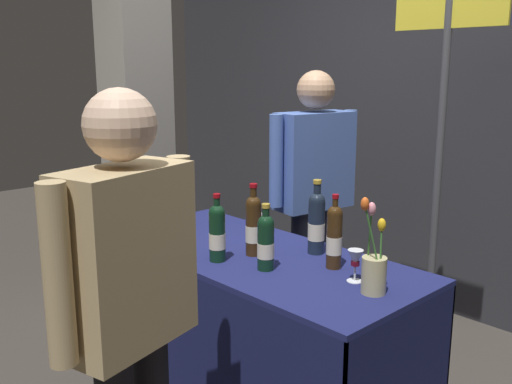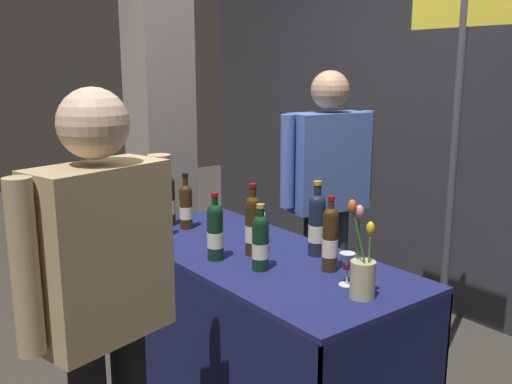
{
  "view_description": "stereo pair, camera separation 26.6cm",
  "coord_description": "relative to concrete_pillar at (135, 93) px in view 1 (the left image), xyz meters",
  "views": [
    {
      "loc": [
        1.89,
        -1.78,
        1.67
      ],
      "look_at": [
        0.0,
        0.0,
        1.09
      ],
      "focal_mm": 39.97,
      "sensor_mm": 36.0,
      "label": 1
    },
    {
      "loc": [
        2.06,
        -1.58,
        1.67
      ],
      "look_at": [
        0.0,
        0.0,
        1.09
      ],
      "focal_mm": 39.97,
      "sensor_mm": 36.0,
      "label": 2
    }
  ],
  "objects": [
    {
      "name": "display_bottle_2",
      "position": [
        1.05,
        -0.42,
        -0.56
      ],
      "size": [
        0.07,
        0.07,
        0.31
      ],
      "color": "#38230F",
      "rests_on": "tasting_table"
    },
    {
      "name": "brochure_stand",
      "position": [
        1.47,
        -0.23,
        -0.61
      ],
      "size": [
        0.13,
        0.06,
        0.16
      ],
      "primitive_type": "cube",
      "rotation": [
        -0.05,
        0.0,
        5.97
      ],
      "color": "silver",
      "rests_on": "tasting_table"
    },
    {
      "name": "back_partition",
      "position": [
        1.63,
        1.4,
        -0.26
      ],
      "size": [
        5.68,
        0.12,
        2.44
      ],
      "primitive_type": "cube",
      "color": "#2D2D33",
      "rests_on": "ground_plane"
    },
    {
      "name": "vendor_presenter",
      "position": [
        1.29,
        0.42,
        -0.49
      ],
      "size": [
        0.28,
        0.64,
        1.64
      ],
      "rotation": [
        0.0,
        0.0,
        -1.73
      ],
      "color": "#2D3347",
      "rests_on": "ground_plane"
    },
    {
      "name": "taster_foreground_right",
      "position": [
        2.02,
        -1.3,
        -0.52
      ],
      "size": [
        0.31,
        0.58,
        1.61
      ],
      "rotation": [
        0.0,
        0.0,
        1.82
      ],
      "color": "black",
      "rests_on": "ground_plane"
    },
    {
      "name": "featured_wine_bottle",
      "position": [
        1.82,
        -0.16,
        -0.54
      ],
      "size": [
        0.08,
        0.08,
        0.36
      ],
      "color": "#192333",
      "rests_on": "tasting_table"
    },
    {
      "name": "flower_vase",
      "position": [
        2.3,
        -0.38,
        -0.59
      ],
      "size": [
        0.1,
        0.11,
        0.39
      ],
      "color": "tan",
      "rests_on": "tasting_table"
    },
    {
      "name": "display_bottle_4",
      "position": [
        2.01,
        -0.26,
        -0.54
      ],
      "size": [
        0.07,
        0.07,
        0.33
      ],
      "color": "#38230F",
      "rests_on": "tasting_table"
    },
    {
      "name": "wine_glass_near_vendor",
      "position": [
        2.17,
        -0.33,
        -0.6
      ],
      "size": [
        0.07,
        0.07,
        0.14
      ],
      "color": "silver",
      "rests_on": "tasting_table"
    },
    {
      "name": "tasting_table",
      "position": [
        1.63,
        -0.38,
        -0.94
      ],
      "size": [
        1.66,
        0.74,
        0.79
      ],
      "color": "#191E51",
      "rests_on": "ground_plane"
    },
    {
      "name": "display_bottle_0",
      "position": [
        1.12,
        -0.61,
        -0.54
      ],
      "size": [
        0.07,
        0.07,
        0.34
      ],
      "color": "#38230F",
      "rests_on": "tasting_table"
    },
    {
      "name": "display_bottle_6",
      "position": [
        1.82,
        -0.5,
        -0.56
      ],
      "size": [
        0.08,
        0.08,
        0.3
      ],
      "color": "black",
      "rests_on": "tasting_table"
    },
    {
      "name": "display_bottle_3",
      "position": [
        1.63,
        -0.4,
        -0.54
      ],
      "size": [
        0.08,
        0.08,
        0.34
      ],
      "color": "#38230F",
      "rests_on": "tasting_table"
    },
    {
      "name": "concrete_pillar",
      "position": [
        0.0,
        0.0,
        0.0
      ],
      "size": [
        0.38,
        0.38,
        2.96
      ],
      "primitive_type": "cube",
      "color": "gray",
      "rests_on": "ground_plane"
    },
    {
      "name": "display_bottle_5",
      "position": [
        0.93,
        -0.46,
        -0.54
      ],
      "size": [
        0.07,
        0.07,
        0.35
      ],
      "color": "#38230F",
      "rests_on": "tasting_table"
    },
    {
      "name": "display_bottle_1",
      "position": [
        1.58,
        -0.58,
        -0.55
      ],
      "size": [
        0.08,
        0.08,
        0.32
      ],
      "color": "black",
      "rests_on": "tasting_table"
    },
    {
      "name": "booth_signpost",
      "position": [
        1.97,
        0.68,
        -0.14
      ],
      "size": [
        0.63,
        0.04,
        2.08
      ],
      "color": "#47474C",
      "rests_on": "ground_plane"
    }
  ]
}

